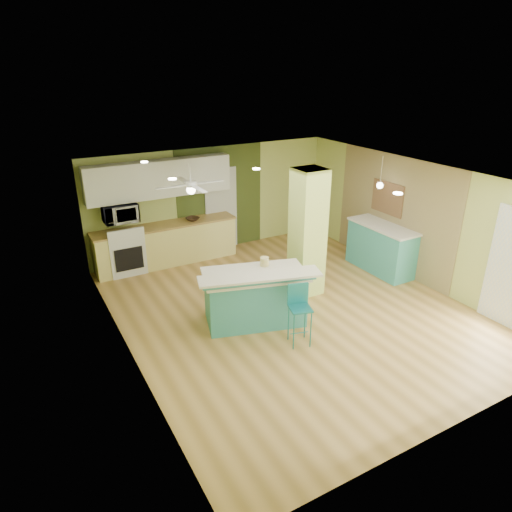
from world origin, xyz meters
The scene contains 22 objects.
floor centered at (0.00, 0.00, -0.01)m, with size 6.00×7.00×0.01m, color olive.
ceiling centered at (0.00, 0.00, 2.50)m, with size 6.00×7.00×0.01m, color white.
wall_back centered at (0.00, 3.50, 1.25)m, with size 6.00×0.01×2.50m, color #BBC96B.
wall_front centered at (0.00, -3.50, 1.25)m, with size 6.00×0.01×2.50m, color #BBC96B.
wall_left centered at (-3.00, 0.00, 1.25)m, with size 0.01×7.00×2.50m, color #BBC96B.
wall_right centered at (3.00, 0.00, 1.25)m, with size 0.01×7.00×2.50m, color #BBC96B.
wood_panel centered at (2.99, 0.60, 1.25)m, with size 0.02×3.40×2.50m, color olive.
olive_accent centered at (0.20, 3.49, 1.25)m, with size 2.20×0.02×2.50m, color #404E1F.
interior_door centered at (0.20, 3.46, 1.00)m, with size 0.82×0.05×2.00m, color silver.
column centered at (0.65, 0.50, 1.25)m, with size 0.55×0.55×2.50m, color #C9E067.
kitchen_run centered at (-1.30, 3.20, 0.47)m, with size 3.25×0.63×0.94m.
stove centered at (-2.25, 3.19, 0.46)m, with size 0.76×0.66×1.08m.
upper_cabinets centered at (-1.30, 3.32, 1.95)m, with size 3.20×0.34×0.80m, color white.
microwave centered at (-2.25, 3.20, 1.35)m, with size 0.70×0.48×0.39m, color white.
ceiling_fan centered at (-1.10, 2.00, 2.08)m, with size 1.41×1.41×0.61m.
pendant_lamp centered at (2.65, 0.75, 1.88)m, with size 0.14×0.14×0.69m.
wall_decor centered at (2.96, 0.80, 1.55)m, with size 0.03×0.90×0.70m, color brown.
peninsula centered at (-0.80, -0.03, 0.50)m, with size 2.13×1.56×1.08m.
bar_stool centered at (-0.49, -0.93, 0.69)m, with size 0.42×0.42×1.03m.
side_counter centered at (2.70, 0.55, 0.53)m, with size 0.69×1.63×1.05m.
fruit_bowl centered at (-0.66, 3.16, 0.98)m, with size 0.29×0.29×0.07m, color #362316.
canister centered at (-0.49, 0.19, 1.02)m, with size 0.16×0.16×0.16m, color gold.
Camera 1 is at (-4.23, -6.20, 4.27)m, focal length 32.00 mm.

